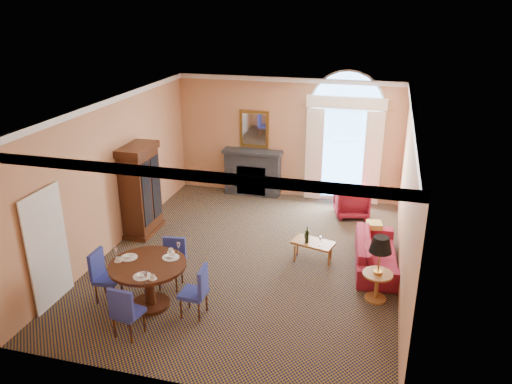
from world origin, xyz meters
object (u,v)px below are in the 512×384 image
(sofa, at_px, (376,252))
(side_table, at_px, (379,260))
(armoire, at_px, (141,191))
(coffee_table, at_px, (313,243))
(dining_table, at_px, (148,275))
(armchair, at_px, (351,201))

(sofa, relative_size, side_table, 1.69)
(armoire, distance_m, side_table, 5.52)
(coffee_table, bearing_deg, sofa, 20.22)
(armoire, height_order, coffee_table, armoire)
(dining_table, height_order, armchair, dining_table)
(sofa, height_order, coffee_table, coffee_table)
(armoire, xyz_separation_m, armchair, (4.57, 2.18, -0.63))
(coffee_table, bearing_deg, side_table, -25.03)
(side_table, bearing_deg, sofa, 92.32)
(armoire, bearing_deg, coffee_table, -4.97)
(sofa, xyz_separation_m, coffee_table, (-1.28, -0.11, 0.10))
(armoire, xyz_separation_m, sofa, (5.27, -0.23, -0.70))
(sofa, distance_m, armchair, 2.52)
(armchair, bearing_deg, dining_table, 43.57)
(armoire, xyz_separation_m, coffee_table, (3.99, -0.35, -0.60))
(dining_table, xyz_separation_m, sofa, (3.79, 2.46, -0.31))
(sofa, bearing_deg, dining_table, 118.15)
(dining_table, bearing_deg, sofa, 32.99)
(armoire, distance_m, dining_table, 3.10)
(armoire, relative_size, sofa, 1.01)
(armoire, distance_m, sofa, 5.32)
(coffee_table, bearing_deg, armchair, 92.33)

